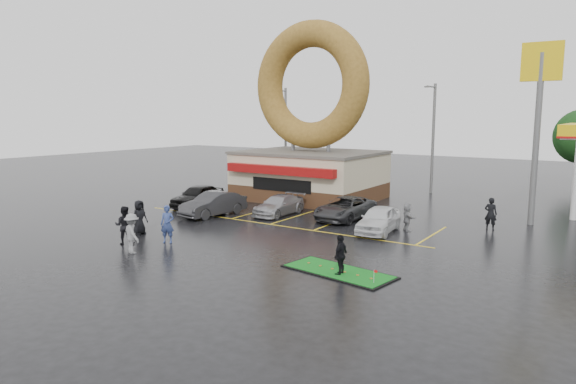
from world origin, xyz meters
The scene contains 19 objects.
ground centered at (0.00, 0.00, 0.00)m, with size 120.00×120.00×0.00m, color black.
donut_shop centered at (-3.00, 12.97, 4.46)m, with size 10.20×8.70×13.50m.
shell_sign centered at (13.00, 12.00, 7.38)m, with size 2.20×0.36×10.60m.
streetlight_left centered at (-10.00, 19.92, 4.78)m, with size 0.40×2.21×9.00m.
streetlight_mid centered at (4.00, 20.92, 4.78)m, with size 0.40×2.21×9.00m.
car_black centered at (-7.66, 5.33, 0.79)m, with size 1.86×4.63×1.58m, color black.
car_dgrey centered at (-4.57, 3.50, 0.77)m, with size 1.63×4.67×1.54m, color #2C2C2E.
car_silver centered at (-1.25, 6.15, 0.63)m, with size 1.77×4.36×1.27m, color #96969A.
car_grey centered at (3.06, 7.24, 0.70)m, with size 2.32×5.03×1.40m, color #2F2F32.
car_white centered at (6.26, 5.08, 0.73)m, with size 1.72×4.28×1.46m, color silver.
person_blue centered at (-1.79, -3.09, 0.97)m, with size 0.71×0.46×1.94m, color navy.
person_blackjkt centered at (-3.34, -4.53, 0.98)m, with size 0.95×0.74×1.96m, color black.
person_hoodie centered at (-1.67, -5.43, 0.95)m, with size 1.23×0.71×1.90m, color gray.
person_bystander centered at (-4.52, -2.57, 0.94)m, with size 0.92×0.60×1.88m, color black.
person_cameraman centered at (8.14, -3.02, 0.86)m, with size 1.00×0.42×1.71m, color black.
person_walker_near centered at (7.44, 6.32, 0.78)m, with size 1.44×0.46×1.56m, color gray.
person_walker_far centered at (11.32, 9.09, 0.94)m, with size 0.68×0.45×1.88m, color black.
dumpster centered at (-7.65, 10.37, 0.65)m, with size 1.80×1.20×1.30m, color #19431B.
putting_green centered at (7.88, -2.70, 0.04)m, with size 4.97×2.72×0.59m.
Camera 1 is at (17.53, -21.02, 6.52)m, focal length 32.00 mm.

